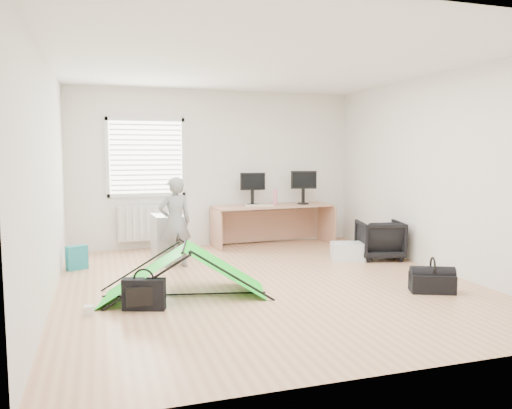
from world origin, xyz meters
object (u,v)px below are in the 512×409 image
object	(u,v)px
duffel_bag	(432,283)
person	(175,222)
thermos	(275,197)
kite	(185,271)
filing_cabinet	(168,237)
laptop_bag	(144,294)
monitor_left	(252,193)
desk	(273,225)
storage_crate	(348,251)
office_chair	(380,239)
monitor_right	(303,192)

from	to	relation	value
duffel_bag	person	bearing A→B (deg)	164.00
thermos	kite	distance (m)	3.38
filing_cabinet	laptop_bag	world-z (taller)	filing_cabinet
person	monitor_left	bearing A→B (deg)	-149.53
desk	storage_crate	world-z (taller)	desk
desk	thermos	xyz separation A→B (m)	(0.04, -0.00, 0.49)
thermos	office_chair	world-z (taller)	thermos
desk	person	distance (m)	2.24
thermos	storage_crate	xyz separation A→B (m)	(0.64, -1.50, -0.72)
storage_crate	monitor_right	bearing A→B (deg)	94.31
monitor_right	storage_crate	world-z (taller)	monitor_right
storage_crate	laptop_bag	bearing A→B (deg)	-154.40
filing_cabinet	office_chair	size ratio (longest dim) A/B	1.05
office_chair	kite	xyz separation A→B (m)	(-3.20, -1.09, -0.01)
kite	laptop_bag	size ratio (longest dim) A/B	4.23
monitor_left	duffel_bag	bearing A→B (deg)	-62.69
desk	filing_cabinet	size ratio (longest dim) A/B	3.05
monitor_right	duffel_bag	distance (m)	3.46
desk	laptop_bag	world-z (taller)	desk
kite	thermos	bearing A→B (deg)	64.71
kite	laptop_bag	world-z (taller)	kite
desk	thermos	bearing A→B (deg)	-4.87
monitor_left	desk	bearing A→B (deg)	-6.89
person	storage_crate	bearing A→B (deg)	163.59
monitor_right	kite	size ratio (longest dim) A/B	0.24
monitor_right	kite	world-z (taller)	monitor_right
laptop_bag	kite	bearing A→B (deg)	56.66
monitor_right	desk	bearing A→B (deg)	-164.09
laptop_bag	duffel_bag	distance (m)	3.30
monitor_left	filing_cabinet	bearing A→B (deg)	-146.50
person	monitor_right	bearing A→B (deg)	-163.80
desk	thermos	distance (m)	0.50
monitor_left	office_chair	xyz separation A→B (m)	(1.55, -1.65, -0.62)
monitor_left	monitor_right	world-z (taller)	monitor_right
desk	filing_cabinet	world-z (taller)	desk
office_chair	kite	bearing A→B (deg)	32.95
desk	monitor_left	world-z (taller)	monitor_left
person	duffel_bag	distance (m)	3.50
monitor_left	storage_crate	distance (m)	2.06
desk	kite	world-z (taller)	desk
monitor_right	office_chair	xyz separation A→B (m)	(0.64, -1.53, -0.63)
thermos	monitor_right	bearing A→B (deg)	-1.48
monitor_right	kite	distance (m)	3.72
laptop_bag	filing_cabinet	bearing A→B (deg)	95.41
filing_cabinet	thermos	xyz separation A→B (m)	(1.95, 0.61, 0.51)
monitor_left	duffel_bag	distance (m)	3.74
storage_crate	laptop_bag	xyz separation A→B (m)	(-3.16, -1.51, 0.03)
office_chair	laptop_bag	world-z (taller)	office_chair
kite	storage_crate	bearing A→B (deg)	35.38
office_chair	laptop_bag	bearing A→B (deg)	35.88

